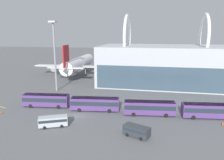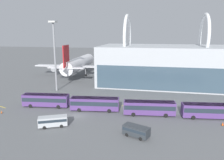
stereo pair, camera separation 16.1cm
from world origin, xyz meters
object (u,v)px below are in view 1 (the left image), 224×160
(service_van_foreground, at_px, (53,121))
(traffic_cone_1, at_px, (223,124))
(service_van_crossing, at_px, (137,130))
(shuttle_bus_2, at_px, (149,107))
(shuttle_bus_1, at_px, (95,103))
(airliner_at_gate_near, at_px, (78,64))
(floodlight_mast, at_px, (54,48))
(shuttle_bus_3, at_px, (209,110))
(shuttle_bus_0, at_px, (46,100))
(airliner_at_gate_far, at_px, (202,67))
(traffic_cone_0, at_px, (2,112))

(service_van_foreground, height_order, traffic_cone_1, service_van_foreground)
(service_van_crossing, bearing_deg, shuttle_bus_2, 103.13)
(shuttle_bus_2, distance_m, service_van_crossing, 11.79)
(shuttle_bus_1, distance_m, service_van_foreground, 12.50)
(airliner_at_gate_near, bearing_deg, service_van_foreground, -167.99)
(airliner_at_gate_near, bearing_deg, shuttle_bus_2, -144.49)
(service_van_crossing, bearing_deg, shuttle_bus_1, 156.87)
(floodlight_mast, bearing_deg, shuttle_bus_1, -42.07)
(shuttle_bus_3, height_order, service_van_crossing, shuttle_bus_3)
(shuttle_bus_0, xyz_separation_m, floodlight_mast, (-4.46, 15.84, 12.32))
(shuttle_bus_0, xyz_separation_m, shuttle_bus_3, (40.46, 0.05, 0.00))
(service_van_crossing, bearing_deg, floodlight_mast, 159.28)
(airliner_at_gate_far, height_order, traffic_cone_0, airliner_at_gate_far)
(shuttle_bus_0, distance_m, floodlight_mast, 20.55)
(airliner_at_gate_far, distance_m, floodlight_mast, 61.25)
(service_van_foreground, bearing_deg, traffic_cone_0, 139.45)
(shuttle_bus_0, height_order, floodlight_mast, floodlight_mast)
(shuttle_bus_3, distance_m, service_van_foreground, 34.87)
(floodlight_mast, relative_size, traffic_cone_1, 28.92)
(airliner_at_gate_far, distance_m, shuttle_bus_0, 66.71)
(shuttle_bus_2, height_order, traffic_cone_1, shuttle_bus_2)
(shuttle_bus_0, relative_size, traffic_cone_0, 18.53)
(shuttle_bus_2, relative_size, shuttle_bus_3, 1.00)
(shuttle_bus_3, bearing_deg, shuttle_bus_2, 176.60)
(shuttle_bus_0, relative_size, floodlight_mast, 0.54)
(shuttle_bus_0, bearing_deg, airliner_at_gate_near, 92.17)
(airliner_at_gate_far, height_order, service_van_foreground, airliner_at_gate_far)
(airliner_at_gate_near, height_order, shuttle_bus_3, airliner_at_gate_near)
(airliner_at_gate_near, distance_m, service_van_crossing, 62.54)
(airliner_at_gate_far, distance_m, traffic_cone_1, 50.78)
(shuttle_bus_0, bearing_deg, shuttle_bus_1, -7.50)
(shuttle_bus_2, height_order, floodlight_mast, floodlight_mast)
(shuttle_bus_0, bearing_deg, floodlight_mast, 99.78)
(shuttle_bus_1, xyz_separation_m, traffic_cone_1, (29.04, -3.34, -1.58))
(airliner_at_gate_near, height_order, traffic_cone_1, airliner_at_gate_near)
(airliner_at_gate_near, height_order, traffic_cone_0, airliner_at_gate_near)
(airliner_at_gate_near, height_order, shuttle_bus_2, airliner_at_gate_near)
(traffic_cone_1, bearing_deg, shuttle_bus_3, 118.90)
(airliner_at_gate_far, bearing_deg, shuttle_bus_1, 137.76)
(airliner_at_gate_near, height_order, service_van_foreground, airliner_at_gate_near)
(service_van_crossing, bearing_deg, airliner_at_gate_far, 91.96)
(shuttle_bus_0, relative_size, shuttle_bus_1, 1.00)
(shuttle_bus_0, bearing_deg, shuttle_bus_2, -7.44)
(shuttle_bus_1, relative_size, floodlight_mast, 0.54)
(airliner_at_gate_near, xyz_separation_m, airliner_at_gate_far, (53.60, 4.73, -0.66))
(shuttle_bus_3, distance_m, traffic_cone_0, 49.30)
(airliner_at_gate_near, xyz_separation_m, traffic_cone_1, (48.51, -45.60, -5.04))
(shuttle_bus_0, distance_m, shuttle_bus_1, 13.49)
(airliner_at_gate_far, xyz_separation_m, floodlight_mast, (-52.08, -30.80, 9.52))
(airliner_at_gate_far, xyz_separation_m, shuttle_bus_2, (-20.64, -47.33, -2.80))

